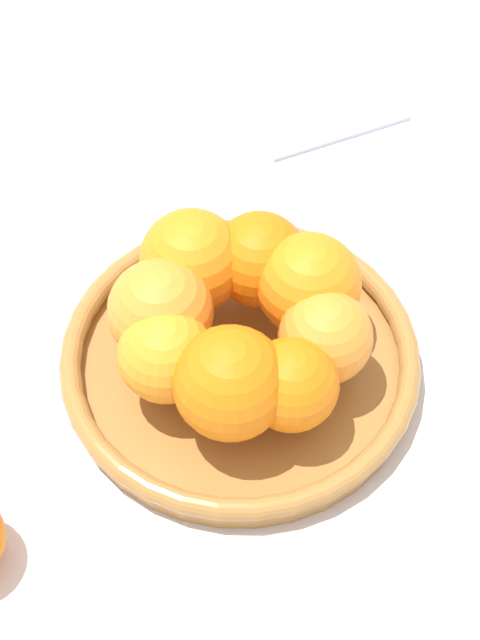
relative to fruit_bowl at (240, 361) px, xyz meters
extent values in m
plane|color=silver|center=(0.00, 0.00, -0.01)|extent=(4.00, 4.00, 0.00)
cylinder|color=#A57238|center=(0.00, 0.00, -0.01)|extent=(0.26, 0.26, 0.01)
torus|color=#A57238|center=(0.00, 0.00, 0.01)|extent=(0.26, 0.26, 0.02)
sphere|color=orange|center=(-0.05, -0.03, 0.05)|extent=(0.07, 0.07, 0.07)
sphere|color=orange|center=(0.00, -0.06, 0.05)|extent=(0.08, 0.08, 0.08)
sphere|color=orange|center=(0.04, -0.05, 0.05)|extent=(0.07, 0.07, 0.07)
sphere|color=orange|center=(0.06, -0.01, 0.05)|extent=(0.07, 0.07, 0.07)
sphere|color=orange|center=(0.05, 0.04, 0.05)|extent=(0.08, 0.08, 0.08)
sphere|color=orange|center=(0.01, 0.06, 0.05)|extent=(0.07, 0.07, 0.07)
sphere|color=orange|center=(-0.04, 0.05, 0.05)|extent=(0.08, 0.08, 0.08)
sphere|color=orange|center=(-0.06, 0.00, 0.05)|extent=(0.08, 0.08, 0.08)
cube|color=silver|center=(0.03, 0.31, -0.01)|extent=(0.18, 0.18, 0.01)
camera|label=1|loc=(0.05, -0.44, 0.65)|focal=60.00mm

